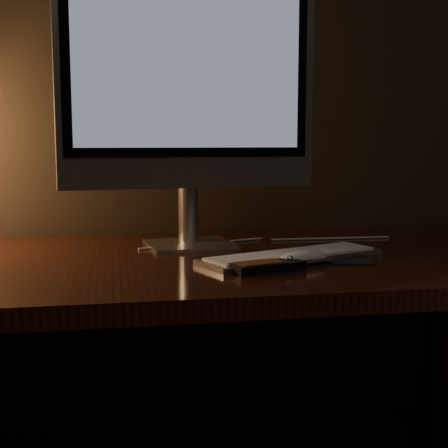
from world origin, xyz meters
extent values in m
cube|color=black|center=(0.00, 2.26, 1.35)|extent=(4.00, 0.02, 2.70)
cube|color=black|center=(0.00, 1.85, 0.73)|extent=(1.60, 0.75, 0.04)
cube|color=black|center=(0.75, 2.18, 0.35)|extent=(0.06, 0.06, 0.71)
cube|color=black|center=(0.00, 2.20, 0.45)|extent=(1.48, 0.02, 0.51)
cube|color=silver|center=(-0.02, 1.99, 0.75)|extent=(0.22, 0.20, 0.01)
cylinder|color=silver|center=(-0.02, 2.03, 0.83)|extent=(0.05, 0.05, 0.13)
cube|color=silver|center=(-0.02, 1.99, 1.14)|extent=(0.61, 0.12, 0.50)
cube|color=black|center=(-0.02, 1.97, 1.18)|extent=(0.58, 0.08, 0.42)
cube|color=#8893B9|center=(-0.02, 1.96, 1.18)|extent=(0.53, 0.07, 0.38)
cube|color=silver|center=(0.17, 1.78, 0.76)|extent=(0.43, 0.26, 0.02)
cube|color=black|center=(0.23, 1.80, 0.75)|extent=(0.25, 0.21, 0.00)
ellipsoid|color=white|center=(0.18, 1.73, 0.76)|extent=(0.12, 0.08, 0.02)
cube|color=black|center=(0.09, 1.68, 0.76)|extent=(0.16, 0.09, 0.02)
cube|color=brown|center=(0.09, 1.68, 0.77)|extent=(0.10, 0.07, 0.00)
sphere|color=silver|center=(0.09, 1.68, 0.77)|extent=(0.02, 0.02, 0.02)
cylinder|color=white|center=(0.18, 2.01, 0.75)|extent=(0.65, 0.08, 0.01)
camera|label=1|loc=(-0.21, 0.52, 1.00)|focal=50.00mm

